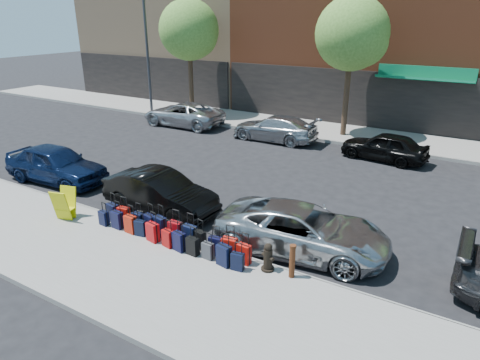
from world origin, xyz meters
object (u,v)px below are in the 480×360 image
Objects in this scene: suitcase_front_5 at (175,231)px; bollard at (292,261)px; display_rack at (65,204)px; car_far_1 at (275,128)px; car_far_2 at (384,146)px; tree_left at (191,32)px; fire_hydrant at (268,258)px; car_near_0 at (56,164)px; car_far_0 at (183,114)px; car_near_1 at (160,192)px; tree_center at (354,36)px; car_near_2 at (303,230)px; streetlight at (149,43)px.

bollard is (3.76, 0.03, 0.17)m from suitcase_front_5.
car_far_1 is at bearing 68.00° from display_rack.
car_far_2 reaches higher than suitcase_front_5.
display_rack is (5.87, -14.97, -4.75)m from tree_left.
fire_hydrant is 0.17× the size of car_near_0.
bollard is 17.27m from car_far_0.
car_far_1 is (-0.58, 10.08, -0.02)m from car_near_1.
tree_left is 15.68m from car_near_1.
car_near_2 is (2.78, -12.66, -4.72)m from tree_center.
display_rack is 13.41m from car_far_0.
bollard is (0.68, 0.02, 0.11)m from fire_hydrant.
car_far_0 is (-1.43, 10.22, -0.05)m from car_near_0.
car_near_1 is (-5.72, 1.57, 0.08)m from bollard.
fire_hydrant is 0.18× the size of car_near_1.
streetlight is at bearing 106.56° from display_rack.
bollard is 0.23× the size of car_far_2.
display_rack is at bearing -174.63° from bollard.
tree_center is at bearing -9.84° from car_near_1.
car_near_2 is at bearing 2.23° from display_rack.
car_near_2 reaches higher than display_rack.
suitcase_front_5 is 0.21× the size of car_far_1.
fire_hydrant is 0.76× the size of display_rack.
streetlight is 7.70× the size of display_rack.
car_near_2 is 15.93m from car_far_0.
fire_hydrant is 11.30m from car_far_2.
tree_center is 1.61× the size of car_near_0.
fire_hydrant is 0.85× the size of bollard.
suitcase_front_5 is 0.25× the size of car_far_2.
tree_left is at bearing 96.28° from display_rack.
tree_left reaches higher than display_rack.
car_near_0 is 0.91× the size of car_near_2.
fire_hydrant is 5.29m from car_near_1.
car_far_2 is (12.25, -0.50, -0.04)m from car_far_0.
car_near_1 is (-5.04, 1.60, 0.19)m from fire_hydrant.
car_far_1 is 1.20× the size of car_far_2.
car_near_2 is at bearing -93.40° from car_near_0.
tree_left is 7.38× the size of suitcase_front_5.
streetlight is 17.24m from display_rack.
car_near_2 is at bearing 23.04° from suitcase_front_5.
streetlight is 16.65m from car_near_1.
car_far_2 is at bearing 107.49° from fire_hydrant.
display_rack is (-7.12, -0.71, 0.15)m from fire_hydrant.
car_far_0 is at bearing 154.39° from fire_hydrant.
display_rack is 0.22× the size of car_far_1.
car_near_2 reaches higher than fire_hydrant.
suitcase_front_5 is at bearing -55.23° from tree_left.
car_far_1 is at bearing 4.88° from car_near_1.
bollard reaches higher than fire_hydrant.
car_near_1 is at bearing 3.15° from car_far_1.
suitcase_front_5 is at bearing -10.08° from car_far_2.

